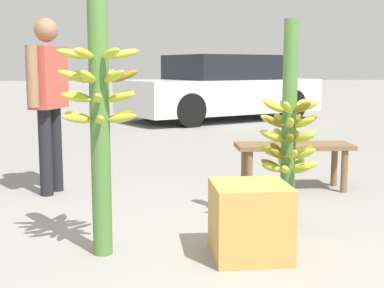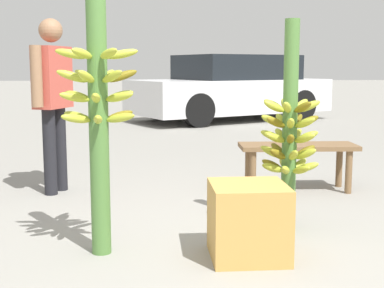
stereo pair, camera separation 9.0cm
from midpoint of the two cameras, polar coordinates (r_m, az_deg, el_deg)
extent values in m
plane|color=gray|center=(3.26, 3.26, -11.99)|extent=(80.00, 80.00, 0.00)
cylinder|color=#4C7A38|center=(3.19, -9.13, 2.06)|extent=(0.12, 0.12, 1.58)
ellipsoid|color=#ADB733|center=(3.31, -10.46, 9.38)|extent=(0.14, 0.19, 0.08)
ellipsoid|color=#ADB733|center=(3.19, -11.95, 9.38)|extent=(0.19, 0.05, 0.08)
ellipsoid|color=#ADB733|center=(3.06, -10.81, 9.47)|extent=(0.13, 0.19, 0.08)
ellipsoid|color=#ADB733|center=(3.05, -8.05, 9.54)|extent=(0.14, 0.19, 0.08)
ellipsoid|color=#ADB733|center=(3.17, -6.65, 9.51)|extent=(0.19, 0.05, 0.08)
ellipsoid|color=#ADB733|center=(3.30, -7.91, 9.44)|extent=(0.13, 0.19, 0.08)
ellipsoid|color=#ADB733|center=(3.31, -8.21, 7.22)|extent=(0.11, 0.20, 0.10)
ellipsoid|color=#ADB733|center=(3.29, -10.70, 7.16)|extent=(0.16, 0.18, 0.10)
ellipsoid|color=#ADB733|center=(3.17, -11.84, 7.09)|extent=(0.20, 0.08, 0.10)
ellipsoid|color=#ADB733|center=(3.05, -10.38, 7.09)|extent=(0.11, 0.20, 0.10)
ellipsoid|color=#ADB733|center=(3.06, -7.69, 7.15)|extent=(0.16, 0.18, 0.10)
ellipsoid|color=#736414|center=(3.19, -6.68, 7.21)|extent=(0.20, 0.08, 0.10)
ellipsoid|color=#ADB733|center=(3.25, -6.90, 5.14)|extent=(0.19, 0.14, 0.09)
ellipsoid|color=#ADB733|center=(3.33, -9.04, 5.17)|extent=(0.05, 0.19, 0.09)
ellipsoid|color=#ADB733|center=(3.26, -11.33, 5.06)|extent=(0.19, 0.14, 0.09)
ellipsoid|color=#ADB733|center=(3.12, -11.60, 4.91)|extent=(0.19, 0.14, 0.09)
ellipsoid|color=#ADB733|center=(3.04, -9.37, 4.88)|extent=(0.05, 0.19, 0.09)
ellipsoid|color=#ADB733|center=(3.10, -6.96, 5.00)|extent=(0.19, 0.14, 0.09)
ellipsoid|color=#736414|center=(3.26, -6.93, 3.02)|extent=(0.19, 0.15, 0.08)
ellipsoid|color=#ADB733|center=(3.34, -9.14, 3.09)|extent=(0.06, 0.20, 0.08)
ellipsoid|color=#ADB733|center=(3.27, -11.36, 2.92)|extent=(0.19, 0.13, 0.08)
ellipsoid|color=#ADB733|center=(3.12, -11.47, 2.67)|extent=(0.19, 0.15, 0.08)
ellipsoid|color=#ADB733|center=(3.05, -9.17, 2.60)|extent=(0.06, 0.20, 0.08)
ellipsoid|color=#ADB733|center=(3.12, -6.84, 2.78)|extent=(0.19, 0.13, 0.08)
cylinder|color=#4C7A38|center=(3.70, 11.07, 1.79)|extent=(0.10, 0.10, 1.44)
ellipsoid|color=#ADB733|center=(3.73, 9.41, 4.08)|extent=(0.17, 0.14, 0.11)
ellipsoid|color=#ADB733|center=(3.63, 9.46, 3.96)|extent=(0.18, 0.09, 0.11)
ellipsoid|color=#ADB733|center=(3.56, 10.82, 3.86)|extent=(0.12, 0.18, 0.11)
ellipsoid|color=#736414|center=(3.59, 12.43, 3.85)|extent=(0.12, 0.18, 0.11)
ellipsoid|color=#ADB733|center=(3.69, 13.01, 3.94)|extent=(0.18, 0.09, 0.11)
ellipsoid|color=#ADB733|center=(3.78, 12.19, 4.06)|extent=(0.16, 0.15, 0.11)
ellipsoid|color=#ADB733|center=(3.80, 10.61, 4.13)|extent=(0.05, 0.17, 0.11)
ellipsoid|color=#736414|center=(3.80, 11.79, 2.52)|extent=(0.15, 0.17, 0.11)
ellipsoid|color=#ADB733|center=(3.80, 10.20, 2.56)|extent=(0.09, 0.18, 0.11)
ellipsoid|color=#ADB733|center=(3.71, 9.24, 2.46)|extent=(0.18, 0.12, 0.11)
ellipsoid|color=#736414|center=(3.61, 9.64, 2.28)|extent=(0.18, 0.12, 0.11)
ellipsoid|color=#ADB733|center=(3.57, 11.19, 2.17)|extent=(0.09, 0.18, 0.11)
ellipsoid|color=#ADB733|center=(3.62, 12.66, 2.22)|extent=(0.15, 0.16, 0.11)
ellipsoid|color=#736414|center=(3.73, 12.89, 2.37)|extent=(0.17, 0.05, 0.11)
ellipsoid|color=#ADB733|center=(3.62, 9.61, 0.65)|extent=(0.18, 0.12, 0.10)
ellipsoid|color=#736414|center=(3.58, 11.18, 0.52)|extent=(0.08, 0.18, 0.10)
ellipsoid|color=#ADB733|center=(3.64, 12.64, 0.59)|extent=(0.15, 0.16, 0.10)
ellipsoid|color=#ADB733|center=(3.74, 12.85, 0.80)|extent=(0.17, 0.05, 0.10)
ellipsoid|color=#ADB733|center=(3.82, 11.73, 0.98)|extent=(0.14, 0.17, 0.10)
ellipsoid|color=#ADB733|center=(3.81, 10.13, 1.01)|extent=(0.09, 0.18, 0.10)
ellipsoid|color=#ADB733|center=(3.72, 9.18, 0.87)|extent=(0.18, 0.12, 0.10)
ellipsoid|color=#ADB733|center=(3.60, 11.46, -1.18)|extent=(0.06, 0.17, 0.12)
ellipsoid|color=#ADB733|center=(3.67, 12.70, -1.05)|extent=(0.16, 0.15, 0.12)
ellipsoid|color=#736414|center=(3.77, 12.63, -0.79)|extent=(0.18, 0.08, 0.12)
ellipsoid|color=#ADB733|center=(3.84, 11.36, -0.61)|extent=(0.12, 0.17, 0.12)
ellipsoid|color=#736414|center=(3.81, 9.84, -0.63)|extent=(0.12, 0.18, 0.12)
ellipsoid|color=#ADB733|center=(3.72, 9.15, -0.83)|extent=(0.18, 0.09, 0.12)
ellipsoid|color=#736414|center=(3.63, 9.84, -1.08)|extent=(0.17, 0.14, 0.12)
ellipsoid|color=#ADB733|center=(3.65, 12.26, -2.70)|extent=(0.12, 0.18, 0.10)
ellipsoid|color=#ADB733|center=(3.75, 12.84, -2.43)|extent=(0.18, 0.09, 0.10)
ellipsoid|color=#ADB733|center=(3.84, 12.01, -2.16)|extent=(0.16, 0.15, 0.10)
ellipsoid|color=#ADB733|center=(3.85, 10.43, -2.07)|extent=(0.05, 0.17, 0.10)
ellipsoid|color=#736414|center=(3.78, 9.22, -2.23)|extent=(0.17, 0.14, 0.10)
ellipsoid|color=#ADB733|center=(3.68, 9.28, -2.53)|extent=(0.18, 0.09, 0.10)
ellipsoid|color=#ADB733|center=(3.62, 10.64, -2.75)|extent=(0.12, 0.18, 0.10)
cylinder|color=black|center=(4.85, -14.42, -0.84)|extent=(0.15, 0.15, 0.76)
cylinder|color=black|center=(5.01, -13.38, -0.53)|extent=(0.15, 0.15, 0.76)
cube|color=#BF4C3F|center=(4.87, -14.16, 6.91)|extent=(0.31, 0.44, 0.54)
cylinder|color=#936B4C|center=(4.65, -15.72, 6.96)|extent=(0.12, 0.12, 0.51)
cylinder|color=#936B4C|center=(5.09, -12.75, 7.16)|extent=(0.12, 0.12, 0.51)
sphere|color=#936B4C|center=(4.88, -14.33, 11.67)|extent=(0.21, 0.21, 0.21)
cube|color=brown|center=(4.95, 11.75, -0.25)|extent=(1.07, 0.42, 0.04)
cylinder|color=brown|center=(5.03, 6.53, -2.47)|extent=(0.06, 0.06, 0.39)
cylinder|color=brown|center=(5.24, 15.90, -2.32)|extent=(0.06, 0.06, 0.39)
cylinder|color=brown|center=(4.77, 7.03, -3.07)|extent=(0.06, 0.06, 0.39)
cylinder|color=brown|center=(4.98, 16.87, -2.88)|extent=(0.06, 0.06, 0.39)
cube|color=silver|center=(11.32, 4.27, 5.16)|extent=(4.49, 3.43, 0.68)
cube|color=black|center=(11.40, 4.98, 8.15)|extent=(2.76, 2.48, 0.50)
cylinder|color=black|center=(9.95, 0.92, 3.62)|extent=(0.66, 0.46, 0.64)
cylinder|color=black|center=(11.38, -3.42, 4.20)|extent=(0.66, 0.46, 0.64)
cylinder|color=black|center=(11.50, 11.85, 4.08)|extent=(0.66, 0.46, 0.64)
cylinder|color=black|center=(12.75, 6.86, 4.59)|extent=(0.66, 0.46, 0.64)
cube|color=#C69347|center=(3.22, 6.82, -8.15)|extent=(0.44, 0.44, 0.44)
camera|label=1|loc=(0.04, -89.28, 0.11)|focal=50.00mm
camera|label=2|loc=(0.04, 90.72, -0.11)|focal=50.00mm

